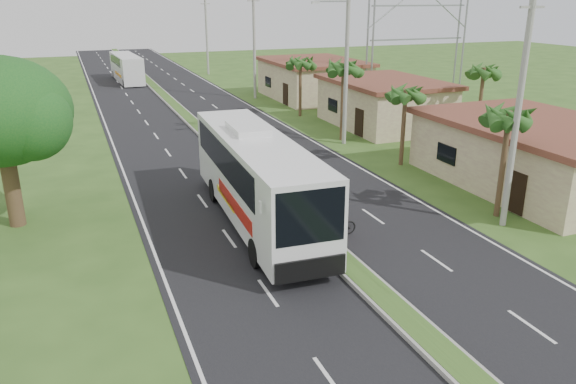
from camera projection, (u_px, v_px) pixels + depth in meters
name	position (u px, v px, depth m)	size (l,w,h in m)	color
ground	(357.00, 276.00, 20.78)	(180.00, 180.00, 0.00)	#32531E
road_asphalt	(219.00, 148.00, 38.37)	(14.00, 160.00, 0.02)	black
median_strip	(219.00, 146.00, 38.34)	(1.20, 160.00, 0.18)	gray
lane_edge_left	(118.00, 158.00, 36.07)	(0.12, 160.00, 0.01)	silver
lane_edge_right	(309.00, 139.00, 40.67)	(0.12, 160.00, 0.01)	silver
shop_near	(536.00, 154.00, 30.28)	(8.60, 12.60, 3.52)	tan
shop_mid	(384.00, 103.00, 44.33)	(7.60, 10.60, 3.67)	tan
shop_far	(313.00, 79.00, 56.61)	(8.60, 11.60, 3.82)	tan
palm_verge_a	(509.00, 117.00, 24.95)	(2.40, 2.40, 5.45)	#473321
palm_verge_b	(406.00, 94.00, 33.13)	(2.40, 2.40, 5.05)	#473321
palm_verge_c	(344.00, 68.00, 38.83)	(2.40, 2.40, 5.85)	#473321
palm_verge_d	(300.00, 63.00, 47.10)	(2.40, 2.40, 5.25)	#473321
palm_behind_shop	(484.00, 72.00, 38.36)	(2.40, 2.40, 5.65)	#473321
utility_pole_a	(519.00, 100.00, 23.59)	(1.60, 0.28, 11.00)	gray
utility_pole_b	(346.00, 53.00, 37.46)	(3.20, 0.28, 12.00)	gray
utility_pole_c	(254.00, 41.00, 55.25)	(1.60, 0.28, 11.00)	gray
utility_pole_d	(207.00, 32.00, 72.92)	(1.60, 0.28, 10.50)	gray
billboard_lattice	(418.00, 30.00, 52.47)	(10.18, 1.18, 12.07)	gray
coach_bus_main	(256.00, 173.00, 24.94)	(3.32, 13.37, 4.29)	white
coach_bus_far	(126.00, 67.00, 67.57)	(2.86, 11.04, 3.19)	silver
motorcyclist	(339.00, 218.00, 23.97)	(1.63, 0.51, 2.31)	black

